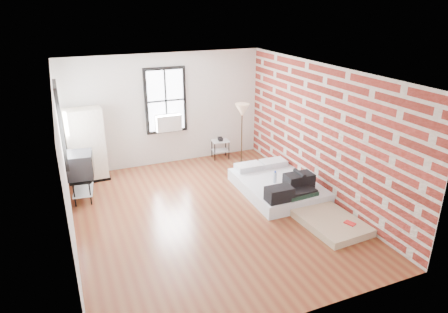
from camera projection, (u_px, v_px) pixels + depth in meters
name	position (u px, v px, depth m)	size (l,w,h in m)	color
ground	(209.00, 215.00, 7.90)	(6.00, 6.00, 0.00)	#612B19
room_shell	(212.00, 124.00, 7.66)	(5.02, 6.02, 2.80)	silver
mattress_main	(278.00, 185.00, 8.75)	(1.55, 2.08, 0.66)	white
mattress_bare	(317.00, 211.00, 7.80)	(1.06, 1.87, 0.39)	tan
wardrobe	(86.00, 145.00, 9.14)	(0.88, 0.53, 1.72)	black
side_table	(220.00, 145.00, 10.58)	(0.48, 0.40, 0.58)	black
floor_lamp	(242.00, 113.00, 9.71)	(0.35, 0.35, 1.62)	#332411
tv_stand	(80.00, 167.00, 8.26)	(0.59, 0.79, 1.04)	black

